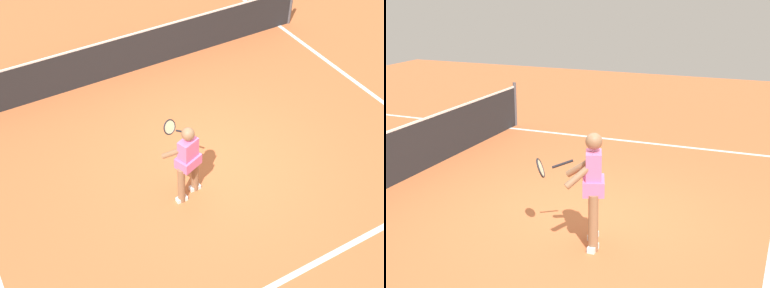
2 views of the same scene
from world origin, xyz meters
The scene contains 4 objects.
ground_plane centered at (0.00, 0.00, 0.00)m, with size 26.48×26.48×0.00m, color #C66638.
sideline_right_marking centered at (4.17, 0.00, 0.00)m, with size 0.10×18.37×0.01m, color white.
court_net centered at (0.00, 3.55, 0.49)m, with size 9.02×0.08×1.06m.
tennis_player centered at (-0.79, -0.40, 0.85)m, with size 0.66×1.10×1.55m.
Camera 2 is at (-7.11, -2.77, 3.40)m, focal length 51.91 mm.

